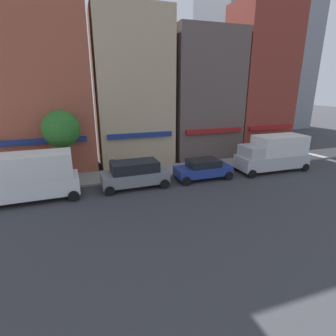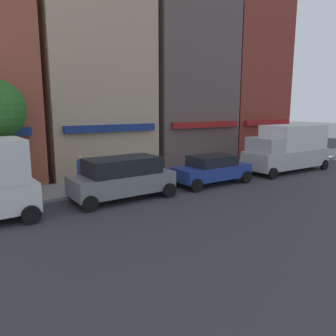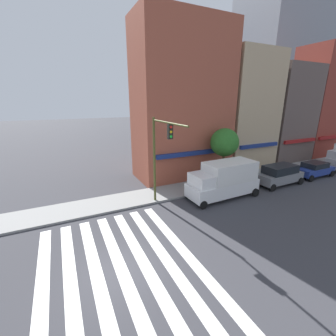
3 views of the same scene
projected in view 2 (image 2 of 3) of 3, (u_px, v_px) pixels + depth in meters
storefront_row at (112, 62)px, 20.88m from camera, size 29.89×5.30×15.31m
suv_grey at (123, 177)px, 14.92m from camera, size 4.74×2.12×1.94m
sedan_blue at (212, 169)px, 17.94m from camera, size 4.40×2.02×1.59m
box_truck_silver at (288, 147)px, 21.46m from camera, size 6.23×2.42×3.04m
pedestrian_blue_shirt at (81, 173)px, 15.68m from camera, size 0.32×0.32×1.77m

